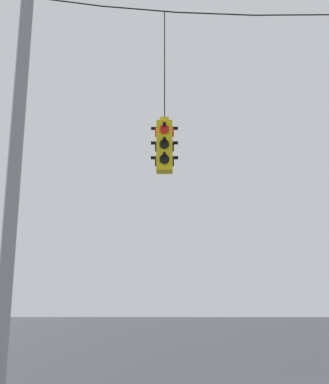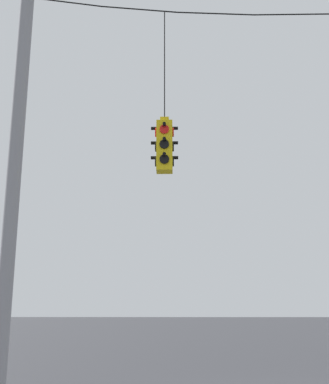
# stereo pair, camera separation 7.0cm
# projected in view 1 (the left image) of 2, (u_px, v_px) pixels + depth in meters

# --- Properties ---
(utility_pole_left) EXTENTS (0.30, 0.30, 9.23)m
(utility_pole_left) POSITION_uv_depth(u_px,v_px,m) (14.00, 170.00, 10.16)
(utility_pole_left) COLOR gray
(utility_pole_left) RESTS_ON ground_plane
(span_wire) EXTENTS (12.21, 0.03, 0.56)m
(span_wire) POSITION_uv_depth(u_px,v_px,m) (292.00, 8.00, 11.00)
(span_wire) COLOR black
(traffic_light_near_right_pole) EXTENTS (0.58, 0.58, 3.83)m
(traffic_light_near_right_pole) POSITION_uv_depth(u_px,v_px,m) (165.00, 145.00, 10.25)
(traffic_light_near_right_pole) COLOR yellow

